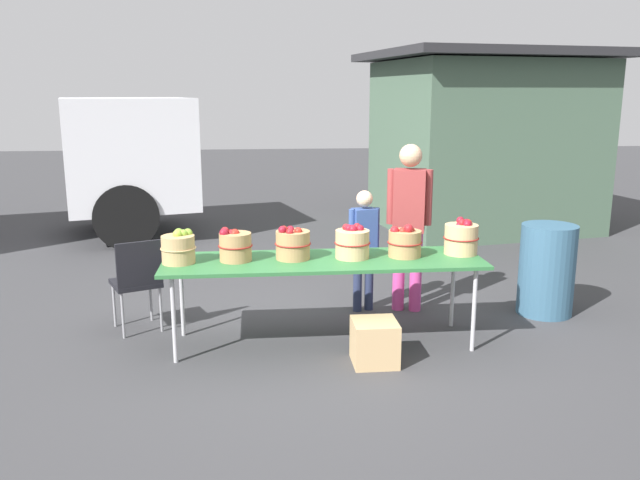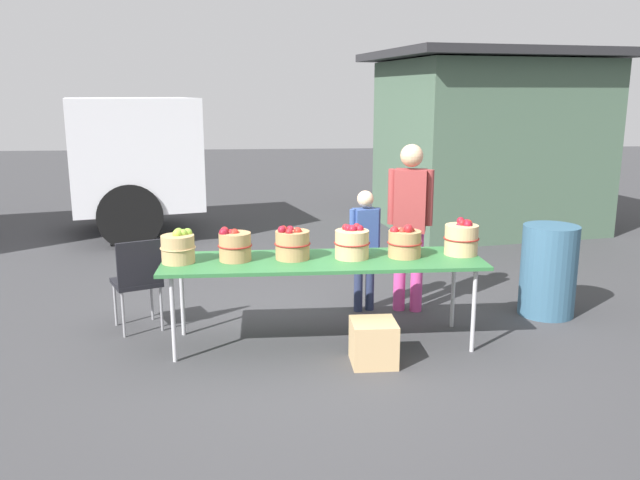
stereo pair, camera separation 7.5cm
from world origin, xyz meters
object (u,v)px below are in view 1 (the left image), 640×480
Objects in this scene: apple_basket_red_2 at (352,243)px; vendor_adult at (409,214)px; apple_basket_green_0 at (179,248)px; trash_barrel at (547,270)px; produce_crate at (375,342)px; child_customer at (364,241)px; apple_basket_red_0 at (235,246)px; apple_basket_red_3 at (405,242)px; market_table at (324,263)px; apple_basket_red_4 at (461,238)px; apple_basket_red_1 at (293,244)px; folding_chair at (137,278)px.

apple_basket_red_2 is 0.19× the size of vendor_adult.
apple_basket_green_0 is 0.33× the size of trash_barrel.
trash_barrel is 2.17m from produce_crate.
child_customer is (0.23, 0.80, -0.17)m from apple_basket_red_2.
apple_basket_red_3 is at bearing 0.09° from apple_basket_red_0.
apple_basket_red_4 reaches higher than market_table.
apple_basket_green_0 is 0.95× the size of apple_basket_red_2.
trash_barrel is (2.99, 0.53, -0.44)m from apple_basket_red_0.
apple_basket_red_2 reaches higher than apple_basket_red_3.
apple_basket_green_0 is 0.46m from apple_basket_red_0.
apple_basket_red_1 is 0.19× the size of vendor_adult.
apple_basket_green_0 is 0.92× the size of apple_basket_red_4.
apple_basket_red_0 is 3.07m from trash_barrel.
apple_basket_red_2 reaches higher than apple_basket_green_0.
child_customer reaches higher than trash_barrel.
apple_basket_red_2 is (0.99, 0.00, -0.00)m from apple_basket_red_0.
market_table is at bearing -165.91° from trash_barrel.
produce_crate is at bearing -24.51° from apple_basket_red_0.
child_customer is (0.48, 0.83, -0.00)m from market_table.
apple_basket_red_2 reaches higher than folding_chair.
apple_basket_red_0 is at bearing 41.40° from vendor_adult.
apple_basket_red_4 reaches higher than apple_basket_red_1.
apple_basket_red_2 is 0.45m from apple_basket_red_3.
apple_basket_red_2 is 0.35× the size of trash_barrel.
apple_basket_red_4 is (1.22, 0.08, 0.18)m from market_table.
vendor_adult is 2.62m from folding_chair.
apple_basket_red_2 is 0.87m from produce_crate.
vendor_adult is (0.22, 0.77, 0.10)m from apple_basket_red_3.
vendor_adult is at bearing 20.62° from apple_basket_green_0.
market_table is 1.21m from apple_basket_green_0.
apple_basket_red_1 is 0.96m from apple_basket_red_3.
apple_basket_red_1 reaches higher than apple_basket_red_0.
apple_basket_red_0 is 0.99m from apple_basket_red_2.
apple_basket_red_1 reaches higher than market_table.
market_table is 9.01× the size of apple_basket_red_3.
apple_basket_green_0 is at bearing 179.95° from market_table.
apple_basket_red_4 is 0.78m from vendor_adult.
produce_crate is at bearing 82.91° from vendor_adult.
apple_basket_red_1 is at bearing 1.98° from apple_basket_red_0.
folding_chair is (-2.33, 0.41, -0.36)m from apple_basket_red_3.
apple_basket_red_2 is 2.11m from trash_barrel.
trash_barrel reaches higher than produce_crate.
apple_basket_red_3 reaches higher than apple_basket_green_0.
apple_basket_red_1 is 1.00× the size of apple_basket_red_2.
apple_basket_red_1 is 0.97× the size of apple_basket_red_4.
apple_basket_red_2 is at bearing 6.93° from market_table.
apple_basket_red_3 is (0.70, 0.03, 0.16)m from market_table.
child_customer reaches higher than apple_basket_red_4.
vendor_adult is at bearing 48.97° from apple_basket_red_2.
vendor_adult reaches higher than apple_basket_red_1.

